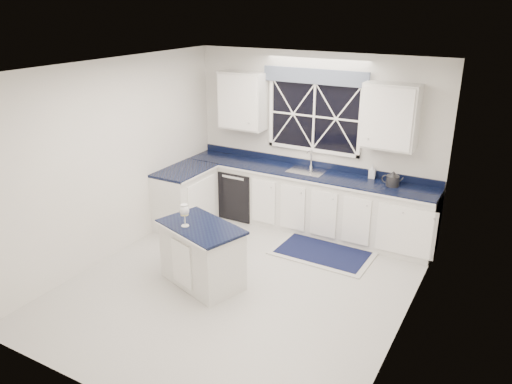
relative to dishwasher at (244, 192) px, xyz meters
The scene contains 13 objects.
ground 2.28m from the dishwasher, 60.57° to the right, with size 4.50×4.50×0.00m, color #A8A8A3.
back_wall 1.48m from the dishwasher, 15.26° to the left, with size 4.00×0.10×2.70m, color silver.
base_cabinets 0.79m from the dishwasher, 12.13° to the right, with size 3.99×1.60×0.90m.
countertop 1.21m from the dishwasher, ahead, with size 3.98×0.64×0.04m, color black.
dishwasher is the anchor object (origin of this frame).
window 1.81m from the dishwasher, 12.95° to the left, with size 1.65×0.09×1.26m.
upper_cabinets 1.86m from the dishwasher, ahead, with size 3.10×0.34×0.90m.
faucet 1.31m from the dishwasher, 10.02° to the left, with size 0.05×0.20×0.30m.
island 2.24m from the dishwasher, 72.95° to the right, with size 1.22×0.95×0.80m.
rug 1.87m from the dishwasher, 21.24° to the right, with size 1.42×0.88×0.02m.
kettle 2.50m from the dishwasher, ahead, with size 0.30×0.19×0.21m.
wine_glass 2.37m from the dishwasher, 77.57° to the right, with size 0.12×0.12×0.28m.
soap_bottle 2.18m from the dishwasher, ahead, with size 0.09×0.10×0.21m, color silver.
Camera 1 is at (2.87, -4.72, 3.38)m, focal length 35.00 mm.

